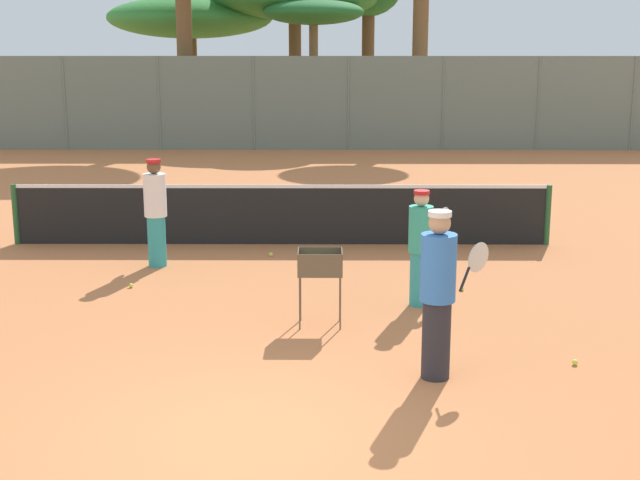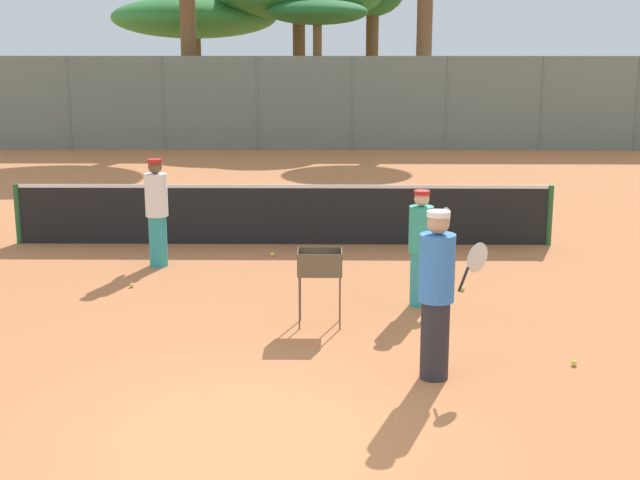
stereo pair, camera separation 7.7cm
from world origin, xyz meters
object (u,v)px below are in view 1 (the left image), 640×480
at_px(player_white_outfit, 438,293).
at_px(ball_cart, 318,268).
at_px(tennis_net, 281,213).
at_px(player_red_cap, 421,246).
at_px(player_yellow_shirt, 156,211).

distance_m(player_white_outfit, ball_cart, 2.21).
bearing_deg(ball_cart, player_white_outfit, -54.21).
distance_m(tennis_net, player_red_cap, 4.20).
relative_size(player_white_outfit, player_yellow_shirt, 1.07).
xyz_separation_m(tennis_net, ball_cart, (0.69, -4.51, 0.19)).
xyz_separation_m(player_white_outfit, player_red_cap, (0.10, 2.66, -0.12)).
xyz_separation_m(tennis_net, player_red_cap, (2.08, -3.64, 0.28)).
bearing_deg(player_yellow_shirt, player_white_outfit, -142.77).
bearing_deg(ball_cart, tennis_net, 98.71).
distance_m(player_yellow_shirt, ball_cart, 3.96).
bearing_deg(player_white_outfit, tennis_net, 75.38).
distance_m(tennis_net, player_yellow_shirt, 2.48).
bearing_deg(player_white_outfit, player_red_cap, 55.83).
bearing_deg(player_white_outfit, ball_cart, 93.71).
distance_m(tennis_net, ball_cart, 4.57).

